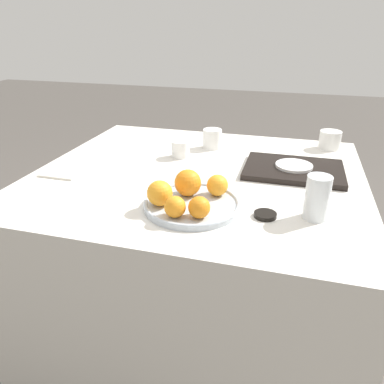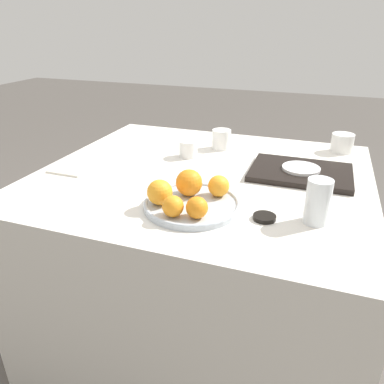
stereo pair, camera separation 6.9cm
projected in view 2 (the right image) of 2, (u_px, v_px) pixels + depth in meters
The scene contains 16 objects.
ground_plane at pixel (201, 325), 1.67m from camera, with size 12.00×12.00×0.00m, color #4C4742.
table at pixel (202, 257), 1.51m from camera, with size 1.16×1.05×0.73m.
fruit_platter at pixel (192, 204), 1.10m from camera, with size 0.29×0.29×0.02m.
orange_0 at pixel (219, 186), 1.13m from camera, with size 0.07×0.07×0.07m.
orange_1 at pixel (173, 206), 1.02m from camera, with size 0.06×0.06×0.06m.
orange_2 at pixel (160, 192), 1.08m from camera, with size 0.07×0.07×0.07m.
orange_3 at pixel (189, 183), 1.13m from camera, with size 0.08×0.08×0.08m.
orange_4 at pixel (197, 208), 1.01m from camera, with size 0.06×0.06×0.06m.
water_glass at pixel (318, 201), 1.00m from camera, with size 0.07×0.07×0.13m.
serving_tray at pixel (301, 172), 1.33m from camera, with size 0.35×0.26×0.02m.
side_plate at pixel (301, 168), 1.33m from camera, with size 0.13×0.13×0.01m.
cup_0 at pixel (342, 143), 1.55m from camera, with size 0.09×0.09×0.08m.
cup_1 at pixel (188, 149), 1.50m from camera, with size 0.07×0.07×0.07m.
cup_2 at pixel (221, 139), 1.59m from camera, with size 0.08×0.08×0.08m.
napkin at pixel (73, 168), 1.39m from camera, with size 0.14×0.14×0.01m.
soy_dish at pixel (264, 217), 1.04m from camera, with size 0.06×0.06×0.01m.
Camera 2 is at (0.38, -1.20, 1.24)m, focal length 35.00 mm.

